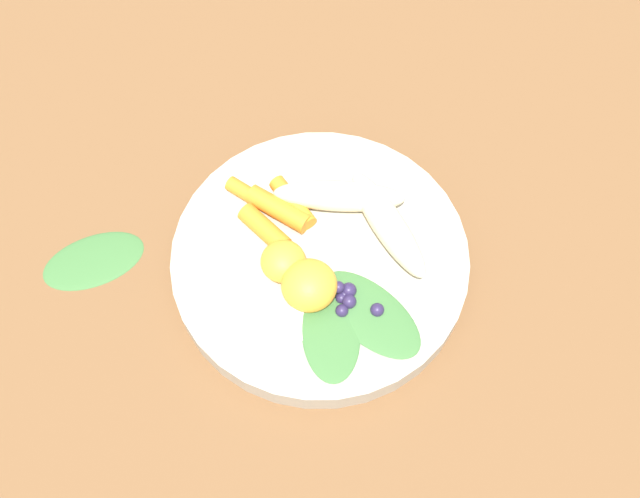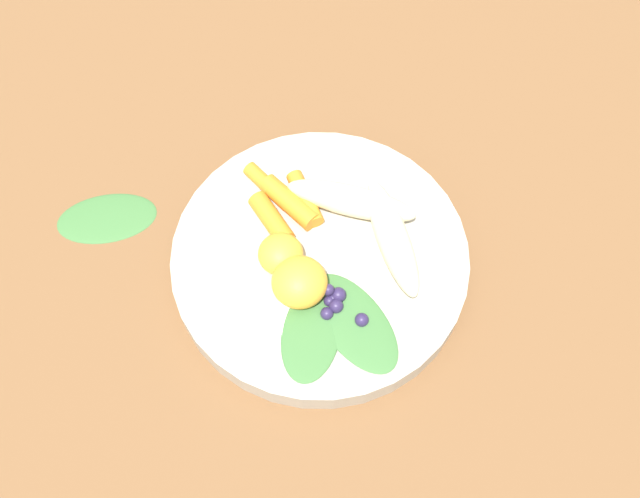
% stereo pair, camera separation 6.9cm
% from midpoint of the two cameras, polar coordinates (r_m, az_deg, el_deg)
% --- Properties ---
extents(ground_plane, '(2.40, 2.40, 0.00)m').
position_cam_midpoint_polar(ground_plane, '(0.72, 2.71, -1.66)').
color(ground_plane, brown).
extents(bowl, '(0.28, 0.28, 0.03)m').
position_cam_midpoint_polar(bowl, '(0.71, 2.76, -1.16)').
color(bowl, '#B2AD9E').
rests_on(bowl, ground_plane).
extents(banana_peeled_left, '(0.13, 0.08, 0.03)m').
position_cam_midpoint_polar(banana_peeled_left, '(0.71, 5.20, 3.48)').
color(banana_peeled_left, beige).
rests_on(banana_peeled_left, bowl).
extents(banana_peeled_right, '(0.12, 0.10, 0.03)m').
position_cam_midpoint_polar(banana_peeled_right, '(0.69, 8.43, 0.65)').
color(banana_peeled_right, beige).
rests_on(banana_peeled_right, bowl).
extents(orange_segment_near, '(0.05, 0.05, 0.04)m').
position_cam_midpoint_polar(orange_segment_near, '(0.66, 1.37, -2.86)').
color(orange_segment_near, '#F4A833').
rests_on(orange_segment_near, bowl).
extents(orange_segment_far, '(0.04, 0.04, 0.03)m').
position_cam_midpoint_polar(orange_segment_far, '(0.68, -0.17, -0.67)').
color(orange_segment_far, '#F4A833').
rests_on(orange_segment_far, bowl).
extents(carrot_front, '(0.06, 0.04, 0.02)m').
position_cam_midpoint_polar(carrot_front, '(0.72, 1.57, 3.65)').
color(carrot_front, orange).
rests_on(carrot_front, bowl).
extents(carrot_mid_left, '(0.07, 0.03, 0.02)m').
position_cam_midpoint_polar(carrot_mid_left, '(0.71, 0.38, 3.36)').
color(carrot_mid_left, orange).
rests_on(carrot_mid_left, bowl).
extents(carrot_mid_right, '(0.06, 0.02, 0.02)m').
position_cam_midpoint_polar(carrot_mid_right, '(0.72, -1.33, 4.63)').
color(carrot_mid_right, orange).
rests_on(carrot_mid_right, bowl).
extents(carrot_rear, '(0.06, 0.03, 0.02)m').
position_cam_midpoint_polar(carrot_rear, '(0.70, -1.02, 2.09)').
color(carrot_rear, orange).
rests_on(carrot_rear, bowl).
extents(blueberry_pile, '(0.07, 0.03, 0.02)m').
position_cam_midpoint_polar(blueberry_pile, '(0.67, 3.75, -4.07)').
color(blueberry_pile, '#2D234C').
rests_on(blueberry_pile, bowl).
extents(coconut_shred_patch, '(0.05, 0.05, 0.00)m').
position_cam_midpoint_polar(coconut_shred_patch, '(0.67, 1.50, -5.50)').
color(coconut_shred_patch, white).
rests_on(coconut_shred_patch, bowl).
extents(kale_leaf_left, '(0.09, 0.11, 0.00)m').
position_cam_midpoint_polar(kale_leaf_left, '(0.66, 2.31, -6.71)').
color(kale_leaf_left, '#3D7038').
rests_on(kale_leaf_left, bowl).
extents(kale_leaf_right, '(0.12, 0.08, 0.00)m').
position_cam_midpoint_polar(kale_leaf_right, '(0.67, 5.58, -5.95)').
color(kale_leaf_right, '#3D7038').
rests_on(kale_leaf_right, bowl).
extents(kale_leaf_stray, '(0.11, 0.11, 0.01)m').
position_cam_midpoint_polar(kale_leaf_stray, '(0.77, -13.70, 2.15)').
color(kale_leaf_stray, '#3D7038').
rests_on(kale_leaf_stray, ground_plane).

